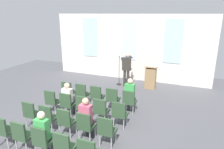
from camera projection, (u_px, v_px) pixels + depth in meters
name	position (u px, v px, depth m)	size (l,w,h in m)	color
ground_plane	(62.00, 140.00, 6.18)	(16.97, 16.97, 0.00)	#4C4C51
rear_partition	(129.00, 47.00, 11.42)	(8.97, 0.14, 3.65)	silver
speaker	(127.00, 67.00, 10.42)	(0.51, 0.69, 1.77)	#332D28
mic_stand	(119.00, 79.00, 10.86)	(0.28, 0.28, 1.55)	black
lectern	(151.00, 78.00, 10.28)	(0.60, 0.48, 1.16)	#93724C
chair_r0_c0	(68.00, 91.00, 8.65)	(0.46, 0.44, 0.94)	#99999E
chair_r0_c1	(82.00, 93.00, 8.41)	(0.46, 0.44, 0.94)	#99999E
chair_r0_c2	(97.00, 95.00, 8.16)	(0.46, 0.44, 0.94)	#99999E
chair_r0_c3	(113.00, 98.00, 7.92)	(0.46, 0.44, 0.94)	#99999E
chair_r0_c4	(129.00, 100.00, 7.68)	(0.46, 0.44, 0.94)	#99999E
audience_r0_c4	(130.00, 94.00, 7.68)	(0.36, 0.39, 1.39)	#2D2D33
chair_r1_c0	(52.00, 100.00, 7.69)	(0.46, 0.44, 0.94)	#99999E
chair_r1_c1	(67.00, 103.00, 7.45)	(0.46, 0.44, 0.94)	#99999E
audience_r1_c1	(68.00, 97.00, 7.47)	(0.36, 0.39, 1.30)	#2D2D33
chair_r1_c2	(84.00, 106.00, 7.21)	(0.46, 0.44, 0.94)	#99999E
chair_r1_c3	(101.00, 109.00, 6.96)	(0.46, 0.44, 0.94)	#99999E
chair_r1_c4	(120.00, 113.00, 6.72)	(0.46, 0.44, 0.94)	#99999E
chair_r2_c0	(31.00, 113.00, 6.74)	(0.46, 0.44, 0.94)	#99999E
chair_r2_c1	(48.00, 116.00, 6.49)	(0.46, 0.44, 0.94)	#99999E
chair_r2_c2	(66.00, 120.00, 6.25)	(0.46, 0.44, 0.94)	#99999E
chair_r2_c3	(86.00, 125.00, 6.01)	(0.46, 0.44, 0.94)	#99999E
audience_r2_c3	(87.00, 117.00, 6.01)	(0.36, 0.39, 1.36)	#2D2D33
chair_r2_c4	(107.00, 129.00, 5.77)	(0.46, 0.44, 0.94)	#99999E
chair_r3_c0	(4.00, 129.00, 5.78)	(0.46, 0.44, 0.94)	#99999E
chair_r3_c1	(22.00, 134.00, 5.54)	(0.46, 0.44, 0.94)	#99999E
chair_r3_c2	(42.00, 140.00, 5.29)	(0.46, 0.44, 0.94)	#99999E
audience_r3_c2	(44.00, 131.00, 5.31)	(0.36, 0.39, 1.32)	#2D2D33
chair_r3_c3	(64.00, 146.00, 5.05)	(0.46, 0.44, 0.94)	#99999E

